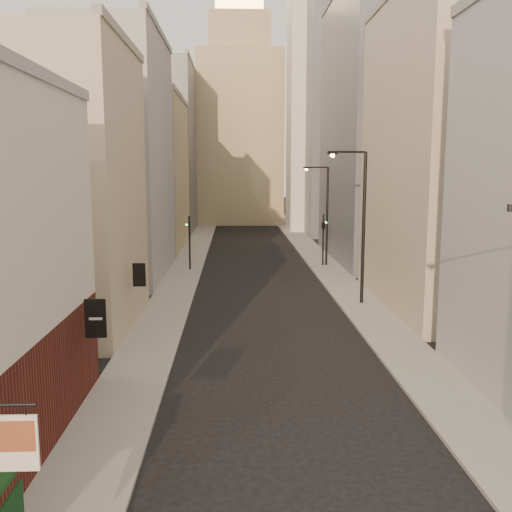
{
  "coord_description": "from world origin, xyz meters",
  "views": [
    {
      "loc": [
        -2.04,
        -7.09,
        9.19
      ],
      "look_at": [
        -0.88,
        23.22,
        4.53
      ],
      "focal_mm": 40.0,
      "sensor_mm": 36.0,
      "label": 1
    }
  ],
  "objects_px": {
    "white_tower": "(316,103)",
    "streetlamp_far": "(325,210)",
    "streetlamp_mid": "(360,218)",
    "traffic_light_left": "(189,233)",
    "clock_tower": "(240,118)",
    "traffic_light_right": "(323,227)"
  },
  "relations": [
    {
      "from": "clock_tower",
      "to": "traffic_light_right",
      "type": "height_order",
      "value": "clock_tower"
    },
    {
      "from": "clock_tower",
      "to": "white_tower",
      "type": "xyz_separation_m",
      "value": [
        11.0,
        -14.0,
        0.97
      ]
    },
    {
      "from": "white_tower",
      "to": "streetlamp_mid",
      "type": "height_order",
      "value": "white_tower"
    },
    {
      "from": "traffic_light_right",
      "to": "streetlamp_far",
      "type": "bearing_deg",
      "value": -152.34
    },
    {
      "from": "traffic_light_right",
      "to": "traffic_light_left",
      "type": "bearing_deg",
      "value": -16.61
    },
    {
      "from": "streetlamp_far",
      "to": "traffic_light_right",
      "type": "bearing_deg",
      "value": -136.49
    },
    {
      "from": "white_tower",
      "to": "streetlamp_mid",
      "type": "distance_m",
      "value": 49.32
    },
    {
      "from": "traffic_light_left",
      "to": "traffic_light_right",
      "type": "relative_size",
      "value": 1.0
    },
    {
      "from": "white_tower",
      "to": "streetlamp_far",
      "type": "relative_size",
      "value": 4.43
    },
    {
      "from": "streetlamp_mid",
      "to": "streetlamp_far",
      "type": "bearing_deg",
      "value": 80.27
    },
    {
      "from": "streetlamp_mid",
      "to": "traffic_light_left",
      "type": "relative_size",
      "value": 2.07
    },
    {
      "from": "streetlamp_far",
      "to": "traffic_light_left",
      "type": "height_order",
      "value": "streetlamp_far"
    },
    {
      "from": "white_tower",
      "to": "traffic_light_left",
      "type": "height_order",
      "value": "white_tower"
    },
    {
      "from": "white_tower",
      "to": "streetlamp_mid",
      "type": "bearing_deg",
      "value": -94.41
    },
    {
      "from": "streetlamp_mid",
      "to": "clock_tower",
      "type": "bearing_deg",
      "value": 87.42
    },
    {
      "from": "clock_tower",
      "to": "traffic_light_right",
      "type": "distance_m",
      "value": 48.77
    },
    {
      "from": "streetlamp_far",
      "to": "traffic_light_left",
      "type": "distance_m",
      "value": 12.8
    },
    {
      "from": "clock_tower",
      "to": "white_tower",
      "type": "bearing_deg",
      "value": -51.84
    },
    {
      "from": "white_tower",
      "to": "streetlamp_far",
      "type": "distance_m",
      "value": 34.84
    },
    {
      "from": "clock_tower",
      "to": "traffic_light_left",
      "type": "xyz_separation_m",
      "value": [
        -5.09,
        -47.92,
        -14.14
      ]
    },
    {
      "from": "white_tower",
      "to": "streetlamp_far",
      "type": "height_order",
      "value": "white_tower"
    },
    {
      "from": "clock_tower",
      "to": "streetlamp_far",
      "type": "height_order",
      "value": "clock_tower"
    }
  ]
}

